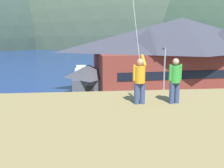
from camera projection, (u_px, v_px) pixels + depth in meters
The scene contains 16 objects.
ground_plane at pixel (136, 158), 21.18m from camera, with size 600.00×600.00×0.00m, color #66604C.
parking_lot_pad at pixel (127, 132), 26.03m from camera, with size 40.00×20.00×0.10m, color gray.
bay_water at pixel (99, 59), 79.55m from camera, with size 360.00×84.00×0.03m, color navy.
far_hill_center_saddle at pixel (162, 45), 132.16m from camera, with size 143.66×56.90×83.12m, color #42513D.
far_hill_far_shoulder at pixel (189, 45), 136.54m from camera, with size 101.25×70.49×81.98m, color #334733.
harbor_lodge at pixel (181, 52), 41.80m from camera, with size 27.46×13.71×10.88m.
storage_shed_waterside at pixel (89, 79), 39.63m from camera, with size 5.20×5.61×4.34m.
wharf_dock at pixel (100, 75), 53.46m from camera, with size 3.20×10.79×0.70m.
moored_boat_wharfside at pixel (81, 73), 53.72m from camera, with size 2.68×8.05×2.16m.
parked_car_corner_spot at pixel (148, 145), 20.98m from camera, with size 4.24×2.14×1.82m.
parked_car_mid_row_center at pixel (46, 145), 20.89m from camera, with size 4.29×2.24×1.82m.
parked_car_back_row_right at pixel (168, 116), 27.48m from camera, with size 4.33×2.32×1.82m.
parked_car_back_row_left at pixel (53, 119), 26.73m from camera, with size 4.26×2.18×1.82m.
parking_light_pole at pixel (164, 76), 31.00m from camera, with size 0.24×0.78×7.31m.
person_kite_flyer at pixel (140, 79), 10.49m from camera, with size 0.51×0.67×1.86m.
person_companion at pixel (175, 79), 10.57m from camera, with size 0.54×0.40×1.74m.
Camera 1 is at (-3.69, -19.24, 9.98)m, focal length 44.65 mm.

